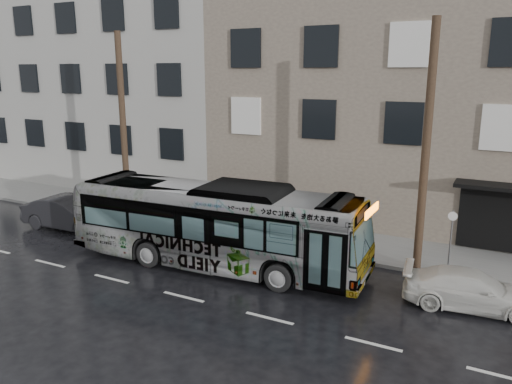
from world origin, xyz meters
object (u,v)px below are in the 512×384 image
(utility_pole_front, at_px, (426,149))
(bus, at_px, (215,225))
(white_sedan, at_px, (471,290))
(sign_post, at_px, (450,243))
(dark_sedan, at_px, (69,213))
(utility_pole_rear, at_px, (123,129))

(utility_pole_front, relative_size, bus, 0.77)
(utility_pole_front, height_order, white_sedan, utility_pole_front)
(sign_post, height_order, white_sedan, sign_post)
(sign_post, height_order, bus, bus)
(bus, bearing_deg, dark_sedan, 82.26)
(sign_post, bearing_deg, utility_pole_rear, 180.00)
(white_sedan, bearing_deg, bus, 87.25)
(utility_pole_front, distance_m, white_sedan, 5.03)
(utility_pole_front, height_order, sign_post, utility_pole_front)
(utility_pole_rear, height_order, dark_sedan, utility_pole_rear)
(utility_pole_front, distance_m, bus, 8.19)
(utility_pole_front, bearing_deg, bus, -157.61)
(white_sedan, bearing_deg, utility_pole_front, 35.99)
(utility_pole_front, bearing_deg, white_sedan, -46.76)
(sign_post, relative_size, white_sedan, 0.57)
(bus, bearing_deg, utility_pole_rear, 64.06)
(utility_pole_rear, bearing_deg, bus, -22.61)
(sign_post, relative_size, dark_sedan, 0.51)
(utility_pole_rear, relative_size, sign_post, 3.75)
(utility_pole_front, relative_size, dark_sedan, 1.91)
(utility_pole_front, height_order, utility_pole_rear, same)
(sign_post, bearing_deg, utility_pole_front, 180.00)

